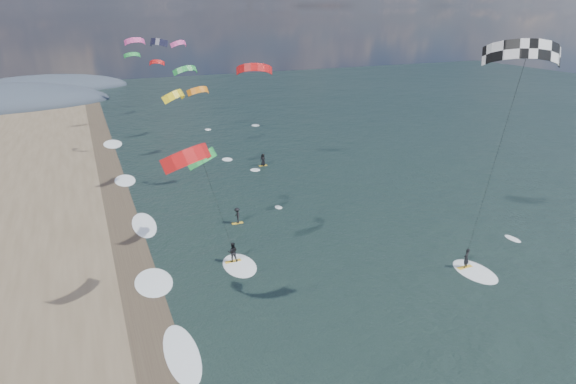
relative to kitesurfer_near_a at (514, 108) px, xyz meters
name	(u,v)px	position (x,y,z in m)	size (l,w,h in m)	color
ground	(385,369)	(-9.46, -2.38, -14.18)	(260.00, 260.00, 0.00)	black
wet_sand_strip	(149,322)	(-21.46, 7.62, -14.17)	(3.00, 240.00, 0.00)	#382D23
kitesurfer_near_a	(514,108)	(0.00, 0.00, 0.00)	(7.80, 9.23, 18.54)	gold
kitesurfer_near_b	(213,193)	(-16.22, 8.99, -6.13)	(7.11, 9.07, 12.62)	gold
far_kitesurfers	(237,182)	(-8.34, 29.53, -13.35)	(9.76, 21.43, 1.67)	gold
bg_kite_field	(176,66)	(-10.22, 51.32, -2.53)	(12.81, 76.25, 8.36)	black
shoreline_surf	(156,283)	(-20.26, 12.37, -14.18)	(2.40, 79.40, 0.11)	white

